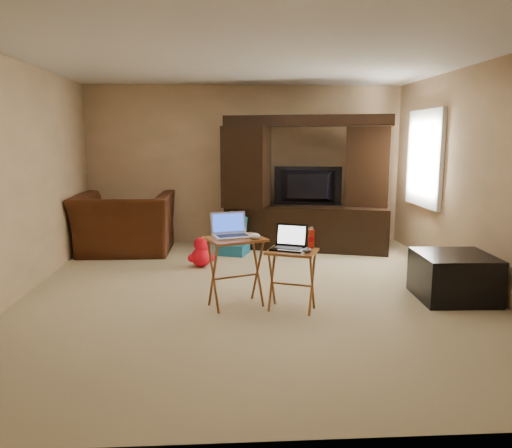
{
  "coord_description": "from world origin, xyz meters",
  "views": [
    {
      "loc": [
        -0.31,
        -5.29,
        1.68
      ],
      "look_at": [
        0.0,
        -0.2,
        0.8
      ],
      "focal_mm": 35.0,
      "sensor_mm": 36.0,
      "label": 1
    }
  ],
  "objects": [
    {
      "name": "laptop_right",
      "position": [
        0.29,
        -0.58,
        0.73
      ],
      "size": [
        0.4,
        0.37,
        0.24
      ],
      "primitive_type": "cube",
      "rotation": [
        0.0,
        0.0,
        -0.41
      ],
      "color": "black",
      "rests_on": "tray_table_right"
    },
    {
      "name": "water_bottle",
      "position": [
        0.53,
        -0.52,
        0.7
      ],
      "size": [
        0.06,
        0.06,
        0.19
      ],
      "primitive_type": "cylinder",
      "color": "red",
      "rests_on": "tray_table_right"
    },
    {
      "name": "wall_front",
      "position": [
        0.0,
        -2.75,
        1.25
      ],
      "size": [
        5.0,
        0.0,
        5.0
      ],
      "primitive_type": "plane",
      "rotation": [
        -1.57,
        0.0,
        0.0
      ],
      "color": "tan",
      "rests_on": "ground"
    },
    {
      "name": "ceiling",
      "position": [
        0.0,
        0.0,
        2.5
      ],
      "size": [
        5.5,
        5.5,
        0.0
      ],
      "primitive_type": "plane",
      "rotation": [
        3.14,
        0.0,
        0.0
      ],
      "color": "silver",
      "rests_on": "ground"
    },
    {
      "name": "television",
      "position": [
        0.92,
        2.11,
        0.96
      ],
      "size": [
        1.03,
        0.31,
        0.59
      ],
      "primitive_type": "imported",
      "rotation": [
        0.0,
        0.0,
        2.97
      ],
      "color": "black",
      "rests_on": "entertainment_center"
    },
    {
      "name": "recliner",
      "position": [
        -1.79,
        2.02,
        0.44
      ],
      "size": [
        1.37,
        1.2,
        0.88
      ],
      "primitive_type": "imported",
      "rotation": [
        0.0,
        0.0,
        3.13
      ],
      "color": "#451F0E",
      "rests_on": "floor"
    },
    {
      "name": "wall_left",
      "position": [
        -2.5,
        0.0,
        1.25
      ],
      "size": [
        0.0,
        5.5,
        5.5
      ],
      "primitive_type": "plane",
      "rotation": [
        1.57,
        0.0,
        1.57
      ],
      "color": "tan",
      "rests_on": "ground"
    },
    {
      "name": "ottoman",
      "position": [
        2.08,
        -0.35,
        0.24
      ],
      "size": [
        0.78,
        0.78,
        0.48
      ],
      "primitive_type": "cube",
      "rotation": [
        0.0,
        0.0,
        -0.04
      ],
      "color": "black",
      "rests_on": "floor"
    },
    {
      "name": "window_pane",
      "position": [
        2.48,
        1.55,
        1.4
      ],
      "size": [
        0.0,
        1.2,
        1.2
      ],
      "primitive_type": "plane",
      "rotation": [
        1.57,
        0.0,
        -1.57
      ],
      "color": "white",
      "rests_on": "ground"
    },
    {
      "name": "plush_toy",
      "position": [
        -0.64,
        1.15,
        0.2
      ],
      "size": [
        0.36,
        0.3,
        0.4
      ],
      "primitive_type": null,
      "color": "red",
      "rests_on": "floor"
    },
    {
      "name": "child_rocker",
      "position": [
        -0.21,
        1.86,
        0.27
      ],
      "size": [
        0.55,
        0.58,
        0.55
      ],
      "primitive_type": null,
      "rotation": [
        0.0,
        0.0,
        -0.35
      ],
      "color": "#165C7D",
      "rests_on": "floor"
    },
    {
      "name": "laptop_left",
      "position": [
        -0.25,
        -0.41,
        0.83
      ],
      "size": [
        0.44,
        0.39,
        0.24
      ],
      "primitive_type": "cube",
      "rotation": [
        0.0,
        0.0,
        0.28
      ],
      "color": "silver",
      "rests_on": "tray_table_left"
    },
    {
      "name": "entertainment_center",
      "position": [
        0.92,
        2.16,
        1.0
      ],
      "size": [
        2.53,
        1.29,
        2.01
      ],
      "primitive_type": "cube",
      "rotation": [
        0.0,
        0.0,
        -0.29
      ],
      "color": "black",
      "rests_on": "floor"
    },
    {
      "name": "floor",
      "position": [
        0.0,
        0.0,
        0.0
      ],
      "size": [
        5.5,
        5.5,
        0.0
      ],
      "primitive_type": "plane",
      "color": "#CEBC8E",
      "rests_on": "ground"
    },
    {
      "name": "tray_table_left",
      "position": [
        -0.22,
        -0.44,
        0.35
      ],
      "size": [
        0.67,
        0.61,
        0.71
      ],
      "primitive_type": "cube",
      "rotation": [
        0.0,
        0.0,
        0.38
      ],
      "color": "#9E5E26",
      "rests_on": "floor"
    },
    {
      "name": "tray_table_right",
      "position": [
        0.33,
        -0.6,
        0.3
      ],
      "size": [
        0.57,
        0.52,
        0.61
      ],
      "primitive_type": "cube",
      "rotation": [
        0.0,
        0.0,
        -0.38
      ],
      "color": "#955B24",
      "rests_on": "floor"
    },
    {
      "name": "push_toy",
      "position": [
        1.72,
        2.1,
        0.19
      ],
      "size": [
        0.56,
        0.44,
        0.38
      ],
      "primitive_type": null,
      "rotation": [
        0.0,
        0.0,
        -0.18
      ],
      "color": "blue",
      "rests_on": "floor"
    },
    {
      "name": "mouse_left",
      "position": [
        -0.03,
        -0.51,
        0.73
      ],
      "size": [
        0.14,
        0.17,
        0.06
      ],
      "primitive_type": "ellipsoid",
      "rotation": [
        0.0,
        0.0,
        0.38
      ],
      "color": "white",
      "rests_on": "tray_table_left"
    },
    {
      "name": "wall_back",
      "position": [
        0.0,
        2.75,
        1.25
      ],
      "size": [
        5.0,
        0.0,
        5.0
      ],
      "primitive_type": "plane",
      "rotation": [
        1.57,
        0.0,
        0.0
      ],
      "color": "tan",
      "rests_on": "ground"
    },
    {
      "name": "window_frame",
      "position": [
        2.46,
        1.55,
        1.4
      ],
      "size": [
        0.06,
        1.14,
        1.34
      ],
      "primitive_type": "cube",
      "color": "white",
      "rests_on": "ground"
    },
    {
      "name": "mouse_right",
      "position": [
        0.46,
        -0.72,
        0.63
      ],
      "size": [
        0.1,
        0.14,
        0.05
      ],
      "primitive_type": "ellipsoid",
      "rotation": [
        0.0,
        0.0,
        -0.21
      ],
      "color": "#3F3F44",
      "rests_on": "tray_table_right"
    },
    {
      "name": "wall_right",
      "position": [
        2.5,
        0.0,
        1.25
      ],
      "size": [
        0.0,
        5.5,
        5.5
      ],
      "primitive_type": "plane",
      "rotation": [
        1.57,
        0.0,
        -1.57
      ],
      "color": "tan",
      "rests_on": "ground"
    }
  ]
}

